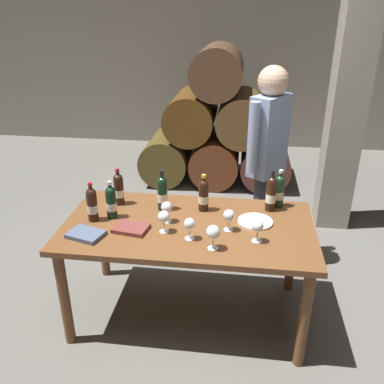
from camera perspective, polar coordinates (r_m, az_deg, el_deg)
The scene contains 22 objects.
ground_plane at distance 3.24m, azimuth -0.47°, elevation -16.29°, with size 14.00×14.00×0.00m, color #66635E.
cellar_back_wall at distance 6.66m, azimuth 4.63°, elevation 18.52°, with size 10.00×0.24×2.80m, color gray.
barrel_stack at distance 5.24m, azimuth 3.39°, elevation 8.56°, with size 1.86×0.90×1.69m.
stone_pillar at distance 4.21m, azimuth 20.87°, elevation 11.91°, with size 0.32×0.32×2.60m, color gray.
dining_table at distance 2.84m, azimuth -0.52°, elevation -6.10°, with size 1.70×0.90×0.76m.
wine_bottle_0 at distance 3.07m, azimuth -10.13°, elevation 0.44°, with size 0.07×0.07×0.28m.
wine_bottle_1 at distance 2.98m, azimuth 10.95°, elevation -0.18°, with size 0.07×0.07×0.31m.
wine_bottle_2 at distance 2.93m, azimuth 1.61°, elevation -0.40°, with size 0.07×0.07×0.28m.
wine_bottle_3 at distance 2.89m, azimuth -11.17°, elevation -1.36°, with size 0.07×0.07×0.27m.
wine_bottle_4 at distance 2.87m, azimuth -13.71°, elevation -1.65°, with size 0.07×0.07×0.28m.
wine_bottle_5 at distance 3.05m, azimuth 12.02°, elevation 0.18°, with size 0.07×0.07×0.29m.
wine_bottle_6 at distance 2.94m, azimuth -4.14°, elevation -0.13°, with size 0.07×0.07×0.30m.
wine_glass_0 at distance 2.58m, azimuth -0.34°, elevation -4.53°, with size 0.07×0.07×0.15m.
wine_glass_1 at distance 2.78m, azimuth -3.55°, elevation -2.21°, with size 0.08×0.08×0.15m.
wine_glass_2 at distance 2.66m, azimuth -3.93°, elevation -3.53°, with size 0.08×0.08×0.15m.
wine_glass_3 at distance 2.59m, azimuth 9.11°, elevation -4.80°, with size 0.07×0.07×0.15m.
wine_glass_4 at distance 2.69m, azimuth 5.16°, elevation -3.33°, with size 0.08×0.08×0.15m.
wine_glass_5 at distance 2.48m, azimuth 2.96°, elevation -5.66°, with size 0.09×0.09×0.16m.
tasting_notebook at distance 2.75m, azimuth -8.47°, elevation -5.00°, with size 0.22×0.16×0.03m, color brown.
leather_ledger at distance 2.74m, azimuth -14.51°, elevation -5.72°, with size 0.22×0.16×0.03m, color #4C5670.
serving_plate at distance 2.85m, azimuth 8.78°, elevation -4.08°, with size 0.24×0.24×0.01m, color white.
sommelier_presenting at distance 3.35m, azimuth 10.43°, elevation 5.52°, with size 0.33×0.42×1.72m.
Camera 1 is at (0.34, -2.41, 2.13)m, focal length 38.40 mm.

